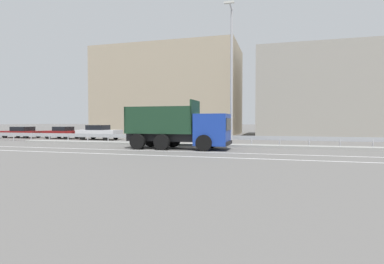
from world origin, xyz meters
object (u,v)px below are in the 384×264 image
at_px(street_lamp_1, 231,71).
at_px(parked_car_0, 22,132).
at_px(median_road_sign, 146,129).
at_px(parked_car_3, 155,134).
at_px(parked_car_2, 99,132).
at_px(parked_car_1, 63,132).
at_px(dump_truck, 190,131).

bearing_deg(street_lamp_1, parked_car_0, 167.61).
relative_size(median_road_sign, parked_car_3, 0.51).
xyz_separation_m(median_road_sign, parked_car_2, (-7.39, 4.82, -0.53)).
bearing_deg(parked_car_0, parked_car_1, -92.27).
xyz_separation_m(parked_car_1, parked_car_2, (4.76, -0.44, 0.08)).
bearing_deg(parked_car_3, parked_car_0, 90.00).
height_order(median_road_sign, street_lamp_1, street_lamp_1).
xyz_separation_m(dump_truck, street_lamp_1, (2.41, 2.66, 4.32)).
bearing_deg(parked_car_3, street_lamp_1, -119.77).
bearing_deg(parked_car_2, street_lamp_1, 72.90).
bearing_deg(median_road_sign, street_lamp_1, 0.37).
bearing_deg(street_lamp_1, parked_car_1, 164.63).
bearing_deg(median_road_sign, parked_car_0, 162.95).
bearing_deg(parked_car_2, parked_car_1, -93.87).
bearing_deg(parked_car_0, parked_car_3, -91.88).
distance_m(street_lamp_1, parked_car_3, 10.76).
height_order(median_road_sign, parked_car_2, median_road_sign).
distance_m(dump_truck, street_lamp_1, 5.62).
xyz_separation_m(street_lamp_1, parked_car_2, (-14.24, 4.78, -4.79)).
bearing_deg(parked_car_3, parked_car_1, 90.21).
bearing_deg(parked_car_0, dump_truck, -110.34).
bearing_deg(parked_car_3, parked_car_2, 93.40).
distance_m(median_road_sign, street_lamp_1, 8.07).
xyz_separation_m(parked_car_0, parked_car_1, (5.62, -0.19, 0.02)).
height_order(parked_car_1, parked_car_2, parked_car_2).
bearing_deg(parked_car_1, parked_car_3, -89.83).
height_order(parked_car_0, parked_car_2, parked_car_2).
bearing_deg(parked_car_2, median_road_sign, 58.33).
distance_m(street_lamp_1, parked_car_2, 15.77).
height_order(median_road_sign, parked_car_0, median_road_sign).
bearing_deg(dump_truck, street_lamp_1, 137.39).
bearing_deg(parked_car_2, parked_car_0, -92.01).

